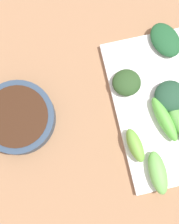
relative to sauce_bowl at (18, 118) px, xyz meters
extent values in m
cube|color=#98714E|center=(0.16, -0.04, -0.03)|extent=(2.10, 2.10, 0.02)
cylinder|color=#2E4258|center=(0.00, 0.00, 0.00)|extent=(0.13, 0.13, 0.03)
cylinder|color=#382011|center=(0.00, 0.00, 0.00)|extent=(0.11, 0.11, 0.02)
cube|color=white|center=(0.26, -0.04, -0.01)|extent=(0.16, 0.29, 0.01)
ellipsoid|color=#1E552D|center=(0.30, 0.08, 0.00)|extent=(0.07, 0.08, 0.02)
ellipsoid|color=#6FB641|center=(0.19, -0.10, 0.01)|extent=(0.03, 0.07, 0.03)
ellipsoid|color=#5DBC44|center=(0.26, -0.06, 0.01)|extent=(0.04, 0.09, 0.03)
ellipsoid|color=#214930|center=(0.28, -0.02, 0.01)|extent=(0.07, 0.07, 0.03)
ellipsoid|color=#2A4C23|center=(0.21, 0.02, 0.01)|extent=(0.06, 0.06, 0.02)
ellipsoid|color=#6CB955|center=(0.22, -0.15, 0.01)|extent=(0.03, 0.08, 0.03)
camera|label=1|loc=(0.11, -0.12, 0.57)|focal=51.45mm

